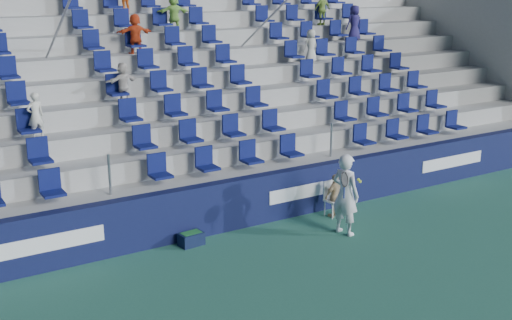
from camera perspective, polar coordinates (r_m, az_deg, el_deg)
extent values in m
plane|color=#2C6752|center=(13.01, 5.80, -10.21)|extent=(70.00, 70.00, 0.00)
cube|color=#11153E|center=(15.20, -1.34, -3.80)|extent=(24.00, 0.30, 1.20)
cube|color=white|center=(13.42, -19.92, -7.39)|extent=(3.20, 0.02, 0.34)
cube|color=white|center=(15.84, 3.66, -2.95)|extent=(1.60, 0.02, 0.34)
cube|color=white|center=(19.41, 17.07, -0.13)|extent=(2.40, 0.02, 0.34)
cube|color=#A3A39E|center=(15.67, -2.40, -3.21)|extent=(24.00, 0.85, 1.20)
cube|color=#A3A39E|center=(16.31, -3.86, -1.55)|extent=(24.00, 0.85, 1.70)
cube|color=#A3A39E|center=(16.97, -5.22, -0.02)|extent=(24.00, 0.85, 2.20)
cube|color=#A3A39E|center=(17.65, -6.47, 1.39)|extent=(24.00, 0.85, 2.70)
cube|color=#A3A39E|center=(18.34, -7.63, 2.70)|extent=(24.00, 0.85, 3.20)
cube|color=#A3A39E|center=(19.05, -8.70, 3.91)|extent=(24.00, 0.85, 3.70)
cube|color=#A3A39E|center=(19.78, -9.70, 5.03)|extent=(24.00, 0.85, 4.20)
cube|color=#A3A39E|center=(20.52, -10.63, 6.07)|extent=(24.00, 0.85, 4.70)
cube|color=#A3A39E|center=(21.27, -11.50, 7.03)|extent=(24.00, 0.85, 5.20)
cube|color=#A3A39E|center=(21.83, -12.20, 8.53)|extent=(24.00, 0.50, 6.20)
cube|color=#A3A39E|center=(25.31, 17.82, 7.92)|extent=(0.30, 7.65, 5.20)
cube|color=#0C144D|center=(15.40, -2.43, 0.14)|extent=(16.05, 0.50, 0.70)
cube|color=#0C144D|center=(16.00, -3.94, 2.56)|extent=(16.05, 0.50, 0.70)
cube|color=#0C144D|center=(16.64, -5.34, 4.79)|extent=(16.05, 0.50, 0.70)
cube|color=#0C144D|center=(17.31, -6.64, 6.86)|extent=(16.05, 0.50, 0.70)
cube|color=#0C144D|center=(18.01, -7.85, 8.76)|extent=(16.05, 0.50, 0.70)
cube|color=#0C144D|center=(18.74, -8.98, 10.51)|extent=(16.05, 0.50, 0.70)
cube|color=#0C144D|center=(19.49, -10.03, 12.13)|extent=(16.05, 0.50, 0.70)
cube|color=#0C144D|center=(20.26, -11.02, 13.62)|extent=(16.05, 0.50, 0.70)
cylinder|color=gray|center=(16.96, -17.41, 10.51)|extent=(0.06, 7.68, 4.55)
cylinder|color=gray|center=(19.34, 0.38, 11.74)|extent=(0.06, 7.68, 4.55)
imported|color=#8FCC51|center=(19.82, -7.31, 12.84)|extent=(1.03, 0.42, 1.08)
imported|color=#B8B5A5|center=(20.38, 4.90, 10.07)|extent=(0.52, 0.35, 1.02)
imported|color=#211B52|center=(22.50, 8.73, 11.95)|extent=(0.60, 0.40, 1.18)
imported|color=beige|center=(16.63, -11.73, 6.80)|extent=(0.97, 0.55, 1.00)
imported|color=#8DB247|center=(22.68, 5.92, 13.19)|extent=(0.63, 0.26, 1.07)
imported|color=beige|center=(15.25, -19.00, 3.73)|extent=(0.43, 0.33, 1.07)
imported|color=red|center=(18.46, -10.68, 10.98)|extent=(1.03, 0.36, 1.10)
imported|color=silver|center=(14.81, 7.96, -3.04)|extent=(0.61, 0.79, 1.91)
cylinder|color=navy|center=(14.42, 7.84, -2.86)|extent=(0.03, 0.03, 0.28)
torus|color=black|center=(14.33, 7.88, -1.73)|extent=(0.30, 0.17, 0.28)
plane|color=#262626|center=(14.33, 7.88, -1.73)|extent=(0.30, 0.16, 0.29)
sphere|color=#CCE435|center=(14.72, 9.25, -1.91)|extent=(0.07, 0.07, 0.07)
sphere|color=#CCE435|center=(14.75, 9.10, -1.74)|extent=(0.07, 0.07, 0.07)
cube|color=white|center=(16.04, 6.93, -3.60)|extent=(0.42, 0.42, 0.04)
cube|color=white|center=(16.10, 6.56, -2.61)|extent=(0.39, 0.07, 0.48)
cylinder|color=white|center=(15.90, 6.81, -4.58)|extent=(0.03, 0.03, 0.39)
cylinder|color=white|center=(16.09, 7.70, -4.37)|extent=(0.03, 0.03, 0.39)
cylinder|color=white|center=(16.13, 6.13, -4.26)|extent=(0.03, 0.03, 0.39)
cylinder|color=white|center=(16.32, 7.00, -4.06)|extent=(0.03, 0.03, 0.39)
imported|color=tan|center=(15.95, 7.06, -3.17)|extent=(0.66, 0.32, 1.10)
cube|color=#0D1632|center=(14.37, -5.78, -7.00)|extent=(0.56, 0.39, 0.29)
cube|color=#1E662D|center=(14.35, -5.79, -6.75)|extent=(0.45, 0.29, 0.17)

